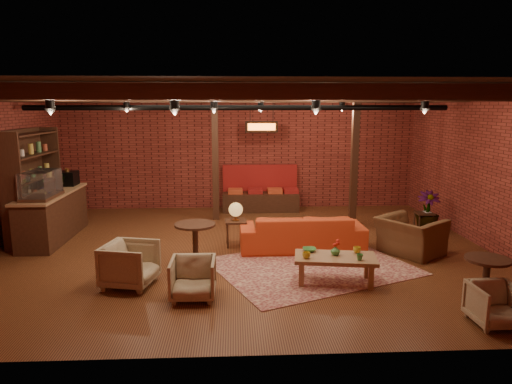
{
  "coord_description": "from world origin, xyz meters",
  "views": [
    {
      "loc": [
        -0.12,
        -8.91,
        2.9
      ],
      "look_at": [
        0.31,
        0.2,
        1.17
      ],
      "focal_mm": 32.0,
      "sensor_mm": 36.0,
      "label": 1
    }
  ],
  "objects_px": {
    "sofa": "(302,232)",
    "round_table_right": "(486,274)",
    "armchair_right": "(411,230)",
    "armchair_far": "(496,303)",
    "coffee_table": "(334,259)",
    "round_table_left": "(195,237)",
    "plant_tall": "(430,172)",
    "armchair_b": "(193,276)",
    "side_table_book": "(424,214)",
    "side_table_lamp": "(236,213)",
    "armchair_a": "(130,262)"
  },
  "relations": [
    {
      "from": "sofa",
      "to": "round_table_right",
      "type": "xyz_separation_m",
      "value": [
        2.28,
        -2.82,
        0.13
      ]
    },
    {
      "from": "armchair_right",
      "to": "armchair_far",
      "type": "relative_size",
      "value": 1.81
    },
    {
      "from": "coffee_table",
      "to": "armchair_right",
      "type": "distance_m",
      "value": 2.29
    },
    {
      "from": "round_table_right",
      "to": "round_table_left",
      "type": "bearing_deg",
      "value": 155.35
    },
    {
      "from": "sofa",
      "to": "round_table_left",
      "type": "distance_m",
      "value": 2.25
    },
    {
      "from": "round_table_right",
      "to": "plant_tall",
      "type": "relative_size",
      "value": 0.26
    },
    {
      "from": "armchair_b",
      "to": "sofa",
      "type": "bearing_deg",
      "value": 49.69
    },
    {
      "from": "armchair_b",
      "to": "armchair_right",
      "type": "bearing_deg",
      "value": 25.49
    },
    {
      "from": "armchair_b",
      "to": "armchair_right",
      "type": "xyz_separation_m",
      "value": [
        4.1,
        1.92,
        0.15
      ]
    },
    {
      "from": "armchair_b",
      "to": "side_table_book",
      "type": "height_order",
      "value": "armchair_b"
    },
    {
      "from": "side_table_lamp",
      "to": "plant_tall",
      "type": "height_order",
      "value": "plant_tall"
    },
    {
      "from": "plant_tall",
      "to": "armchair_a",
      "type": "bearing_deg",
      "value": -153.8
    },
    {
      "from": "coffee_table",
      "to": "side_table_book",
      "type": "distance_m",
      "value": 4.14
    },
    {
      "from": "armchair_right",
      "to": "round_table_right",
      "type": "height_order",
      "value": "armchair_right"
    },
    {
      "from": "sofa",
      "to": "round_table_right",
      "type": "height_order",
      "value": "round_table_right"
    },
    {
      "from": "round_table_right",
      "to": "armchair_far",
      "type": "relative_size",
      "value": 1.18
    },
    {
      "from": "armchair_right",
      "to": "round_table_left",
      "type": "bearing_deg",
      "value": 60.3
    },
    {
      "from": "sofa",
      "to": "side_table_book",
      "type": "relative_size",
      "value": 5.48
    },
    {
      "from": "plant_tall",
      "to": "round_table_right",
      "type": "bearing_deg",
      "value": -102.12
    },
    {
      "from": "armchair_b",
      "to": "armchair_right",
      "type": "relative_size",
      "value": 0.61
    },
    {
      "from": "armchair_far",
      "to": "armchair_right",
      "type": "bearing_deg",
      "value": 88.57
    },
    {
      "from": "armchair_right",
      "to": "plant_tall",
      "type": "bearing_deg",
      "value": -67.34
    },
    {
      "from": "sofa",
      "to": "plant_tall",
      "type": "relative_size",
      "value": 0.89
    },
    {
      "from": "armchair_a",
      "to": "sofa",
      "type": "bearing_deg",
      "value": -46.86
    },
    {
      "from": "armchair_far",
      "to": "sofa",
      "type": "bearing_deg",
      "value": 120.33
    },
    {
      "from": "armchair_b",
      "to": "armchair_right",
      "type": "height_order",
      "value": "armchair_right"
    },
    {
      "from": "armchair_a",
      "to": "round_table_right",
      "type": "relative_size",
      "value": 1.08
    },
    {
      "from": "side_table_book",
      "to": "round_table_right",
      "type": "bearing_deg",
      "value": -100.97
    },
    {
      "from": "armchair_right",
      "to": "armchair_far",
      "type": "height_order",
      "value": "armchair_right"
    },
    {
      "from": "armchair_a",
      "to": "armchair_b",
      "type": "xyz_separation_m",
      "value": [
        1.06,
        -0.55,
        -0.05
      ]
    },
    {
      "from": "armchair_a",
      "to": "plant_tall",
      "type": "height_order",
      "value": "plant_tall"
    },
    {
      "from": "armchair_a",
      "to": "side_table_book",
      "type": "distance_m",
      "value": 6.85
    },
    {
      "from": "round_table_left",
      "to": "plant_tall",
      "type": "bearing_deg",
      "value": 21.81
    },
    {
      "from": "side_table_book",
      "to": "plant_tall",
      "type": "relative_size",
      "value": 0.16
    },
    {
      "from": "round_table_right",
      "to": "armchair_right",
      "type": "bearing_deg",
      "value": 94.27
    },
    {
      "from": "armchair_a",
      "to": "side_table_book",
      "type": "xyz_separation_m",
      "value": [
        6.14,
        3.04,
        0.01
      ]
    },
    {
      "from": "armchair_a",
      "to": "round_table_right",
      "type": "bearing_deg",
      "value": -87.96
    },
    {
      "from": "side_table_lamp",
      "to": "round_table_right",
      "type": "relative_size",
      "value": 1.26
    },
    {
      "from": "sofa",
      "to": "coffee_table",
      "type": "distance_m",
      "value": 1.82
    },
    {
      "from": "armchair_right",
      "to": "armchair_b",
      "type": "bearing_deg",
      "value": 79.8
    },
    {
      "from": "side_table_lamp",
      "to": "armchair_far",
      "type": "distance_m",
      "value": 5.07
    },
    {
      "from": "armchair_a",
      "to": "armchair_far",
      "type": "bearing_deg",
      "value": -94.25
    },
    {
      "from": "side_table_lamp",
      "to": "armchair_a",
      "type": "height_order",
      "value": "side_table_lamp"
    },
    {
      "from": "round_table_left",
      "to": "armchair_right",
      "type": "xyz_separation_m",
      "value": [
        4.19,
        0.41,
        -0.04
      ]
    },
    {
      "from": "side_table_lamp",
      "to": "plant_tall",
      "type": "xyz_separation_m",
      "value": [
        4.5,
        0.98,
        0.7
      ]
    },
    {
      "from": "coffee_table",
      "to": "round_table_left",
      "type": "height_order",
      "value": "round_table_left"
    },
    {
      "from": "coffee_table",
      "to": "round_table_right",
      "type": "bearing_deg",
      "value": -26.96
    },
    {
      "from": "coffee_table",
      "to": "round_table_left",
      "type": "xyz_separation_m",
      "value": [
        -2.37,
        0.99,
        0.12
      ]
    },
    {
      "from": "armchair_b",
      "to": "armchair_a",
      "type": "bearing_deg",
      "value": 153.23
    },
    {
      "from": "armchair_right",
      "to": "plant_tall",
      "type": "height_order",
      "value": "plant_tall"
    }
  ]
}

